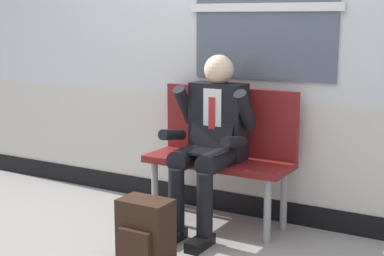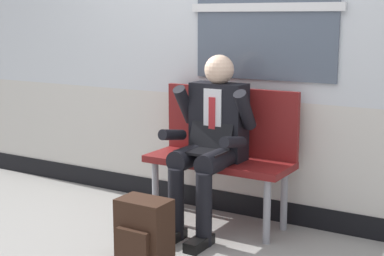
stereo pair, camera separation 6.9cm
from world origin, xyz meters
TOP-DOWN VIEW (x-y plane):
  - ground_plane at (0.00, 0.00)m, footprint 18.00×18.00m
  - station_wall at (0.01, 0.65)m, footprint 5.43×0.17m
  - bench_with_person at (0.21, 0.38)m, footprint 1.07×0.42m
  - person_seated at (0.21, 0.17)m, footprint 0.57×0.70m
  - backpack at (0.13, -0.52)m, footprint 0.32×0.25m

SIDE VIEW (x-z plane):
  - ground_plane at x=0.00m, z-range 0.00..0.00m
  - backpack at x=0.13m, z-range 0.00..0.40m
  - bench_with_person at x=0.21m, z-range 0.07..1.08m
  - person_seated at x=0.21m, z-range 0.05..1.30m
  - station_wall at x=0.01m, z-range -0.01..2.71m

